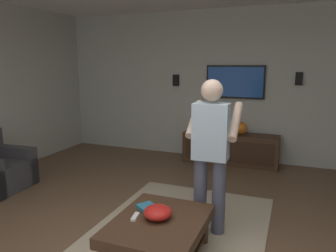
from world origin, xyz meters
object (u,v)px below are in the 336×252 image
at_px(media_console, 230,148).
at_px(bowl, 158,212).
at_px(coffee_table, 159,230).
at_px(tv, 235,82).
at_px(vase_round, 241,128).
at_px(wall_speaker_right, 176,80).
at_px(wall_speaker_left, 299,79).
at_px(book, 148,208).
at_px(person_standing, 211,148).
at_px(remote_white, 135,217).

height_order(media_console, bowl, media_console).
xyz_separation_m(coffee_table, tv, (3.45, -0.05, 1.17)).
bearing_deg(vase_round, wall_speaker_right, 80.64).
distance_m(media_console, wall_speaker_left, 1.69).
relative_size(tv, book, 4.82).
xyz_separation_m(book, wall_speaker_right, (3.31, 0.93, 1.06)).
xyz_separation_m(media_console, wall_speaker_right, (0.25, 1.15, 1.20)).
relative_size(coffee_table, wall_speaker_left, 4.55).
relative_size(bowl, book, 1.19).
bearing_deg(coffee_table, wall_speaker_left, -18.07).
relative_size(media_console, person_standing, 1.04).
height_order(media_console, wall_speaker_left, wall_speaker_left).
relative_size(book, vase_round, 1.00).
xyz_separation_m(remote_white, vase_round, (3.29, -0.44, 0.25)).
bearing_deg(media_console, book, -4.19).
distance_m(coffee_table, person_standing, 0.98).
xyz_separation_m(remote_white, wall_speaker_left, (3.51, -1.35, 1.13)).
bearing_deg(bowl, book, 50.06).
height_order(bowl, book, bowl).
height_order(media_console, person_standing, person_standing).
xyz_separation_m(tv, book, (-3.30, 0.22, -1.05)).
height_order(bowl, wall_speaker_left, wall_speaker_left).
height_order(coffee_table, tv, tv).
height_order(coffee_table, book, book).
xyz_separation_m(coffee_table, wall_speaker_right, (3.46, 1.10, 1.18)).
bearing_deg(remote_white, book, 157.87).
distance_m(coffee_table, wall_speaker_right, 3.82).
relative_size(media_console, bowl, 6.48).
xyz_separation_m(media_console, book, (-3.06, 0.22, 0.14)).
bearing_deg(coffee_table, media_console, -0.88).
distance_m(tv, wall_speaker_right, 1.15).
relative_size(coffee_table, book, 4.55).
bearing_deg(person_standing, coffee_table, 154.85).
bearing_deg(bowl, media_console, -1.26).
bearing_deg(coffee_table, bowl, 47.28).
xyz_separation_m(person_standing, book, (-0.53, 0.47, -0.51)).
height_order(person_standing, wall_speaker_right, person_standing).
relative_size(book, wall_speaker_right, 1.00).
bearing_deg(person_standing, tv, 3.68).
distance_m(remote_white, vase_round, 3.33).
xyz_separation_m(media_console, bowl, (-3.19, 0.07, 0.18)).
bearing_deg(remote_white, media_console, 165.15).
bearing_deg(wall_speaker_left, remote_white, 159.03).
distance_m(tv, remote_white, 3.66).
xyz_separation_m(coffee_table, remote_white, (-0.05, 0.22, 0.12)).
distance_m(vase_round, wall_speaker_right, 1.57).
height_order(remote_white, book, book).
distance_m(person_standing, book, 0.88).
bearing_deg(book, coffee_table, -6.50).
bearing_deg(person_standing, remote_white, 143.36).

